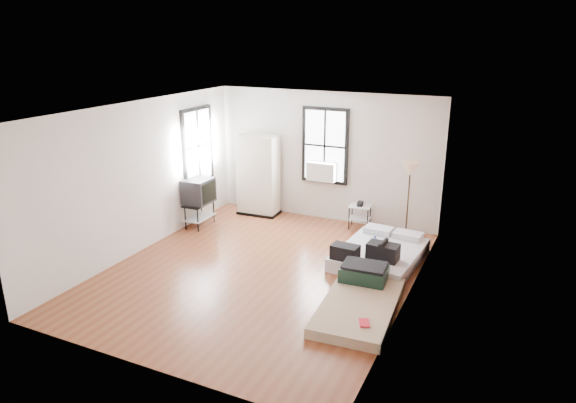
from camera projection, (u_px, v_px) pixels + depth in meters
The scene contains 8 objects.
ground at pixel (261, 271), 8.92m from camera, with size 6.00×6.00×0.00m, color brown.
room_shell at pixel (282, 171), 8.60m from camera, with size 5.02×6.02×2.80m.
mattress_main at pixel (379, 253), 9.26m from camera, with size 1.47×1.92×0.59m.
mattress_bare at pixel (360, 298), 7.75m from camera, with size 1.17×2.04×0.43m.
wardrobe at pixel (258, 176), 11.51m from camera, with size 0.94×0.57×1.81m.
side_table at pixel (360, 211), 10.78m from camera, with size 0.48×0.40×0.59m.
floor_lamp at pixel (410, 173), 10.02m from camera, with size 0.34×0.34×1.57m.
tv_stand at pixel (199, 193), 10.78m from camera, with size 0.54×0.75×1.05m.
Camera 1 is at (3.85, -7.15, 3.93)m, focal length 32.00 mm.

